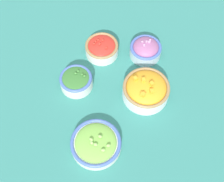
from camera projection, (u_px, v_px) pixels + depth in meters
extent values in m
plane|color=#337F75|center=(112.00, 95.00, 1.10)|extent=(3.00, 3.00, 0.00)
cylinder|color=#B2C1CC|center=(145.00, 51.00, 1.17)|extent=(0.12, 0.12, 0.04)
torus|color=#4766B7|center=(146.00, 47.00, 1.15)|extent=(0.12, 0.12, 0.01)
ellipsoid|color=#9E5B8E|center=(146.00, 47.00, 1.15)|extent=(0.10, 0.10, 0.05)
cube|color=#C699C1|center=(142.00, 42.00, 1.13)|extent=(0.01, 0.01, 0.01)
cube|color=#C699C1|center=(144.00, 45.00, 1.12)|extent=(0.01, 0.01, 0.01)
cube|color=#C699C1|center=(149.00, 42.00, 1.13)|extent=(0.01, 0.01, 0.01)
cube|color=#C699C1|center=(146.00, 42.00, 1.13)|extent=(0.01, 0.01, 0.01)
cube|color=#C699C1|center=(149.00, 42.00, 1.13)|extent=(0.01, 0.01, 0.01)
cube|color=#C699C1|center=(150.00, 40.00, 1.14)|extent=(0.01, 0.01, 0.01)
cylinder|color=silver|center=(76.00, 82.00, 1.10)|extent=(0.12, 0.12, 0.05)
torus|color=#4766B7|center=(76.00, 78.00, 1.08)|extent=(0.12, 0.12, 0.01)
ellipsoid|color=#387533|center=(76.00, 78.00, 1.08)|extent=(0.10, 0.10, 0.02)
ellipsoid|color=#47893D|center=(82.00, 74.00, 1.07)|extent=(0.01, 0.01, 0.01)
ellipsoid|color=#47893D|center=(78.00, 71.00, 1.08)|extent=(0.01, 0.01, 0.01)
ellipsoid|color=#47893D|center=(76.00, 73.00, 1.08)|extent=(0.01, 0.01, 0.01)
ellipsoid|color=#47893D|center=(84.00, 76.00, 1.07)|extent=(0.01, 0.01, 0.01)
cylinder|color=silver|center=(96.00, 144.00, 1.00)|extent=(0.16, 0.16, 0.03)
torus|color=#4766B7|center=(96.00, 143.00, 0.99)|extent=(0.16, 0.16, 0.01)
ellipsoid|color=#7ABC4C|center=(96.00, 143.00, 0.99)|extent=(0.13, 0.13, 0.03)
ellipsoid|color=#99D166|center=(108.00, 145.00, 0.96)|extent=(0.02, 0.02, 0.01)
ellipsoid|color=#99D166|center=(100.00, 136.00, 0.97)|extent=(0.02, 0.02, 0.01)
ellipsoid|color=#99D166|center=(103.00, 150.00, 0.95)|extent=(0.02, 0.02, 0.01)
ellipsoid|color=#99D166|center=(92.00, 143.00, 0.96)|extent=(0.01, 0.02, 0.01)
ellipsoid|color=#99D166|center=(96.00, 144.00, 0.96)|extent=(0.02, 0.02, 0.01)
ellipsoid|color=#99D166|center=(91.00, 139.00, 0.97)|extent=(0.01, 0.02, 0.01)
cylinder|color=white|center=(146.00, 91.00, 1.08)|extent=(0.16, 0.16, 0.05)
torus|color=#997A4C|center=(146.00, 87.00, 1.06)|extent=(0.16, 0.16, 0.01)
ellipsoid|color=orange|center=(146.00, 87.00, 1.06)|extent=(0.14, 0.14, 0.05)
cube|color=#F4A828|center=(152.00, 84.00, 1.03)|extent=(0.01, 0.01, 0.01)
cube|color=#F4A828|center=(142.00, 94.00, 1.02)|extent=(0.02, 0.02, 0.01)
cube|color=#F4A828|center=(144.00, 80.00, 1.04)|extent=(0.02, 0.02, 0.01)
cube|color=#F4A828|center=(135.00, 78.00, 1.05)|extent=(0.01, 0.01, 0.01)
cube|color=#F4A828|center=(152.00, 91.00, 1.02)|extent=(0.02, 0.02, 0.01)
cube|color=#F4A828|center=(143.00, 94.00, 1.02)|extent=(0.01, 0.01, 0.01)
cylinder|color=silver|center=(102.00, 49.00, 1.17)|extent=(0.12, 0.12, 0.04)
torus|color=#997A4C|center=(102.00, 46.00, 1.16)|extent=(0.12, 0.12, 0.01)
ellipsoid|color=red|center=(102.00, 46.00, 1.16)|extent=(0.10, 0.10, 0.03)
ellipsoid|color=red|center=(94.00, 44.00, 1.14)|extent=(0.01, 0.01, 0.01)
ellipsoid|color=red|center=(106.00, 48.00, 1.13)|extent=(0.01, 0.01, 0.01)
ellipsoid|color=red|center=(100.00, 44.00, 1.14)|extent=(0.01, 0.01, 0.01)
ellipsoid|color=red|center=(98.00, 40.00, 1.15)|extent=(0.01, 0.01, 0.01)
ellipsoid|color=red|center=(96.00, 41.00, 1.15)|extent=(0.01, 0.01, 0.01)
ellipsoid|color=red|center=(103.00, 40.00, 1.15)|extent=(0.01, 0.01, 0.01)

